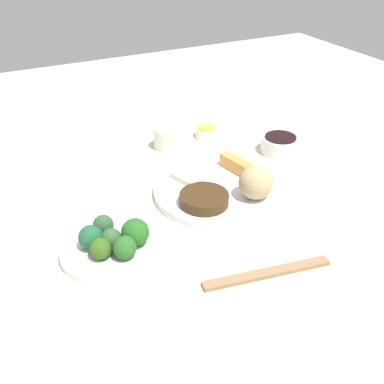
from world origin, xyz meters
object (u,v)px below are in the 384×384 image
Objects in this scene: broccoli_plate at (114,248)px; sauce_ramekin_hot_mustard at (206,133)px; soy_sauce_bowl at (280,145)px; teacup at (166,138)px; main_plate at (222,190)px; chopsticks_pair at (267,273)px.

sauce_ramekin_hot_mustard is (0.36, -0.38, 0.00)m from broccoli_plate.
sauce_ramekin_hot_mustard is at bearing 36.62° from soy_sauce_bowl.
sauce_ramekin_hot_mustard is 0.13m from teacup.
main_plate is 0.27m from chopsticks_pair.
main_plate is at bearing 114.74° from soy_sauce_bowl.
soy_sauce_bowl is 1.44× the size of teacup.
sauce_ramekin_hot_mustard is (0.27, -0.11, 0.00)m from main_plate.
teacup is (-0.01, 0.12, 0.01)m from sauce_ramekin_hot_mustard.
teacup reaches higher than broccoli_plate.
soy_sauce_bowl is 0.41× the size of chopsticks_pair.
soy_sauce_bowl is at bearing -65.26° from main_plate.
teacup is at bearing -5.33° from chopsticks_pair.
soy_sauce_bowl is at bearing -38.54° from chopsticks_pair.
teacup is 0.29× the size of chopsticks_pair.
soy_sauce_bowl is (0.19, -0.51, 0.01)m from broccoli_plate.
soy_sauce_bowl reaches higher than chopsticks_pair.
teacup reaches higher than soy_sauce_bowl.
broccoli_plate reaches higher than chopsticks_pair.
teacup is 0.53m from chopsticks_pair.
main_plate is at bearing -13.63° from chopsticks_pair.
teacup is (0.34, -0.26, 0.02)m from broccoli_plate.
sauce_ramekin_hot_mustard is 0.91× the size of teacup.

